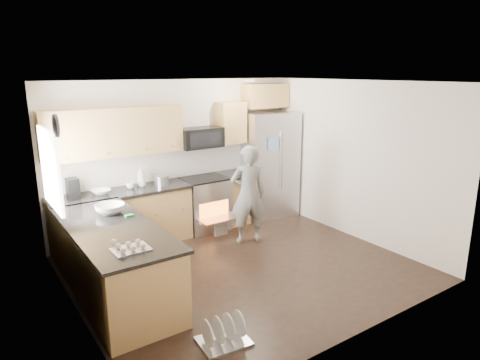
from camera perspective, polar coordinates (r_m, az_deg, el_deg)
ground at (r=6.25m, az=0.40°, el=-11.62°), size 4.50×4.50×0.00m
room_shell at (r=5.71m, az=0.03°, el=3.62°), size 4.54×4.04×2.62m
back_cabinet_run at (r=7.10m, az=-11.59°, el=-0.39°), size 4.45×0.64×2.50m
peninsula at (r=5.56m, az=-16.36°, el=-10.41°), size 0.96×2.36×1.04m
stove_range at (r=7.53m, az=-4.78°, el=-1.57°), size 0.76×0.97×1.79m
refrigerator at (r=8.23m, az=3.77°, el=2.11°), size 1.08×0.90×1.99m
person at (r=6.88m, az=1.10°, el=-1.95°), size 0.68×0.55×1.61m
dish_rack at (r=4.71m, az=-2.21°, el=-20.03°), size 0.55×0.46×0.32m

